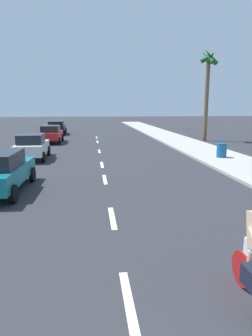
{
  "coord_description": "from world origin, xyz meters",
  "views": [
    {
      "loc": [
        -0.56,
        -0.09,
        3.22
      ],
      "look_at": [
        0.63,
        10.14,
        1.1
      ],
      "focal_mm": 31.96,
      "sensor_mm": 36.0,
      "label": 1
    }
  ],
  "objects_px": {
    "parked_car_white": "(32,146)",
    "parked_car_red": "(51,134)",
    "palm_tree_far": "(208,74)",
    "parked_car_black": "(57,127)",
    "trash_bin_far": "(222,150)"
  },
  "relations": [
    {
      "from": "parked_car_red",
      "to": "parked_car_white",
      "type": "bearing_deg",
      "value": -90.03
    },
    {
      "from": "parked_car_black",
      "to": "trash_bin_far",
      "type": "xyz_separation_m",
      "value": [
        12.0,
        -18.45,
        -0.27
      ]
    },
    {
      "from": "parked_car_red",
      "to": "parked_car_black",
      "type": "relative_size",
      "value": 0.9
    },
    {
      "from": "parked_car_white",
      "to": "parked_car_red",
      "type": "relative_size",
      "value": 0.98
    },
    {
      "from": "parked_car_black",
      "to": "palm_tree_far",
      "type": "distance_m",
      "value": 17.81
    },
    {
      "from": "parked_car_white",
      "to": "parked_car_black",
      "type": "bearing_deg",
      "value": 89.96
    },
    {
      "from": "parked_car_red",
      "to": "palm_tree_far",
      "type": "distance_m",
      "value": 15.32
    },
    {
      "from": "parked_car_black",
      "to": "palm_tree_far",
      "type": "relative_size",
      "value": 0.53
    },
    {
      "from": "parked_car_white",
      "to": "parked_car_black",
      "type": "relative_size",
      "value": 0.88
    },
    {
      "from": "parked_car_white",
      "to": "palm_tree_far",
      "type": "distance_m",
      "value": 17.63
    },
    {
      "from": "parked_car_white",
      "to": "parked_car_red",
      "type": "height_order",
      "value": "same"
    },
    {
      "from": "palm_tree_far",
      "to": "parked_car_black",
      "type": "bearing_deg",
      "value": 150.43
    },
    {
      "from": "parked_car_red",
      "to": "parked_car_black",
      "type": "height_order",
      "value": "same"
    },
    {
      "from": "parked_car_black",
      "to": "trash_bin_far",
      "type": "relative_size",
      "value": 5.19
    },
    {
      "from": "trash_bin_far",
      "to": "parked_car_red",
      "type": "bearing_deg",
      "value": 139.05
    }
  ]
}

